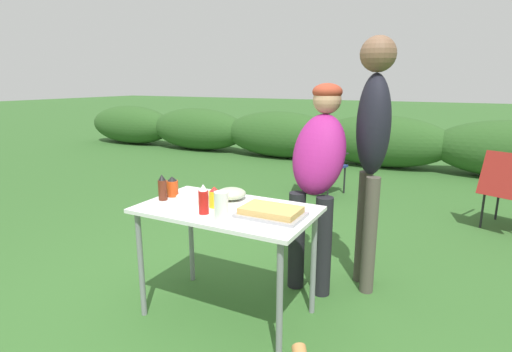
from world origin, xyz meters
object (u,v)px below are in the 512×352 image
object	(u,v)px
mixing_bowl	(231,194)
standing_person_in_red_jacket	(373,137)
paper_cup_stack	(221,207)
hot_sauce_bottle	(172,187)
standing_person_in_gray_fleece	(318,166)
camp_chair_near_hedge	(511,187)
plate_stack	(193,198)
food_tray	(271,212)
camp_chair_green_behind_table	(320,161)
ketchup_bottle	(203,200)
folding_table	(227,219)
bbq_sauce_bottle	(162,188)
mustard_bottle	(214,197)

from	to	relation	value
mixing_bowl	standing_person_in_red_jacket	bearing A→B (deg)	38.25
mixing_bowl	paper_cup_stack	bearing A→B (deg)	-66.12
hot_sauce_bottle	standing_person_in_gray_fleece	size ratio (longest dim) A/B	0.09
standing_person_in_red_jacket	standing_person_in_gray_fleece	bearing A→B (deg)	-94.91
hot_sauce_bottle	camp_chair_near_hedge	bearing A→B (deg)	48.99
standing_person_in_gray_fleece	plate_stack	bearing A→B (deg)	-130.72
food_tray	paper_cup_stack	distance (m)	0.30
camp_chair_near_hedge	camp_chair_green_behind_table	bearing A→B (deg)	-167.47
paper_cup_stack	camp_chair_near_hedge	size ratio (longest dim) A/B	0.21
hot_sauce_bottle	camp_chair_near_hedge	distance (m)	3.40
mixing_bowl	ketchup_bottle	distance (m)	0.34
camp_chair_green_behind_table	folding_table	bearing A→B (deg)	-66.14
food_tray	standing_person_in_red_jacket	distance (m)	0.97
paper_cup_stack	ketchup_bottle	size ratio (longest dim) A/B	0.97
mixing_bowl	camp_chair_near_hedge	world-z (taller)	camp_chair_near_hedge
hot_sauce_bottle	standing_person_in_red_jacket	world-z (taller)	standing_person_in_red_jacket
camp_chair_near_hedge	standing_person_in_red_jacket	bearing A→B (deg)	-96.87
paper_cup_stack	standing_person_in_red_jacket	distance (m)	1.23
plate_stack	camp_chair_near_hedge	distance (m)	3.30
ketchup_bottle	hot_sauce_bottle	size ratio (longest dim) A/B	1.30
mixing_bowl	bbq_sauce_bottle	size ratio (longest dim) A/B	1.14
plate_stack	standing_person_in_gray_fleece	size ratio (longest dim) A/B	0.14
standing_person_in_red_jacket	camp_chair_green_behind_table	world-z (taller)	standing_person_in_red_jacket
bbq_sauce_bottle	hot_sauce_bottle	bearing A→B (deg)	90.06
mixing_bowl	paper_cup_stack	world-z (taller)	paper_cup_stack
plate_stack	camp_chair_green_behind_table	xyz separation A→B (m)	(-0.12, 2.99, -0.29)
plate_stack	camp_chair_near_hedge	world-z (taller)	camp_chair_near_hedge
food_tray	mustard_bottle	world-z (taller)	mustard_bottle
hot_sauce_bottle	camp_chair_green_behind_table	world-z (taller)	hot_sauce_bottle
food_tray	bbq_sauce_bottle	distance (m)	0.79
plate_stack	ketchup_bottle	xyz separation A→B (m)	(0.21, -0.17, 0.07)
bbq_sauce_bottle	folding_table	bearing A→B (deg)	6.33
mustard_bottle	bbq_sauce_bottle	distance (m)	0.39
folding_table	camp_chair_green_behind_table	xyz separation A→B (m)	(-0.39, 3.01, -0.20)
camp_chair_green_behind_table	mustard_bottle	bearing A→B (deg)	-67.58
food_tray	bbq_sauce_bottle	size ratio (longest dim) A/B	2.19
mixing_bowl	camp_chair_green_behind_table	world-z (taller)	camp_chair_green_behind_table
mustard_bottle	standing_person_in_gray_fleece	xyz separation A→B (m)	(0.45, 0.66, 0.12)
folding_table	hot_sauce_bottle	xyz separation A→B (m)	(-0.47, 0.05, 0.14)
mustard_bottle	hot_sauce_bottle	size ratio (longest dim) A/B	0.95
food_tray	paper_cup_stack	bearing A→B (deg)	-133.90
standing_person_in_red_jacket	camp_chair_green_behind_table	xyz separation A→B (m)	(-1.10, 2.21, -0.66)
standing_person_in_gray_fleece	standing_person_in_red_jacket	bearing A→B (deg)	28.53
mixing_bowl	camp_chair_green_behind_table	bearing A→B (deg)	96.36
ketchup_bottle	standing_person_in_red_jacket	world-z (taller)	standing_person_in_red_jacket
paper_cup_stack	mustard_bottle	bearing A→B (deg)	131.08
camp_chair_near_hedge	plate_stack	bearing A→B (deg)	-104.90
folding_table	food_tray	distance (m)	0.33
paper_cup_stack	mustard_bottle	size ratio (longest dim) A/B	1.32
standing_person_in_red_jacket	camp_chair_near_hedge	size ratio (longest dim) A/B	2.17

